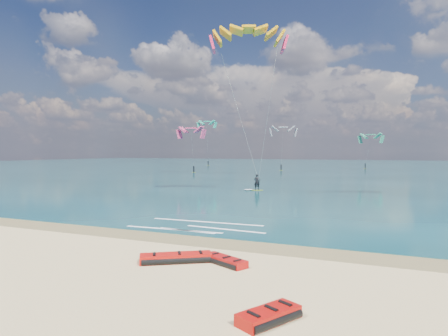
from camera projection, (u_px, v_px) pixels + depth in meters
The scene contains 9 objects.
ground at pixel (302, 185), 56.11m from camera, with size 320.00×320.00×0.00m, color tan.
wet_sand_strip at pixel (161, 237), 22.13m from camera, with size 320.00×2.40×0.01m, color brown.
sea at pixel (350, 167), 114.90m from camera, with size 320.00×200.00×0.04m, color #0A3237.
packed_kite_left at pixel (176, 262), 17.20m from camera, with size 3.28×1.17×0.43m, color red, non-canonical shape.
packed_kite_mid at pixel (225, 264), 16.88m from camera, with size 2.38×0.97×0.35m, color #B50E0C, non-canonical shape.
packed_kite_right at pixel (269, 322), 11.19m from camera, with size 2.13×1.12×0.41m, color #B10C07, non-canonical shape.
kitesurfer_main at pixel (253, 106), 43.97m from camera, with size 8.36×9.97×18.72m.
shoreline_foam at pixel (199, 227), 24.94m from camera, with size 8.73×3.66×0.01m.
distant_kites at pixel (296, 148), 96.11m from camera, with size 87.98×42.22×14.16m.
Camera 1 is at (11.86, -15.79, 4.79)m, focal length 32.00 mm.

